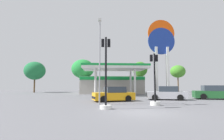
% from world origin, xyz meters
% --- Properties ---
extents(ground_plane, '(90.00, 90.00, 0.00)m').
position_xyz_m(ground_plane, '(0.00, 0.00, 0.00)').
color(ground_plane, slate).
rests_on(ground_plane, ground).
extents(gas_station, '(11.77, 13.72, 4.74)m').
position_xyz_m(gas_station, '(-0.25, 23.63, 2.03)').
color(gas_station, '#ADA89E').
rests_on(gas_station, ground).
extents(station_pole_sign, '(4.56, 0.56, 12.72)m').
position_xyz_m(station_pole_sign, '(7.82, 18.52, 8.17)').
color(station_pole_sign, white).
rests_on(station_pole_sign, ground).
extents(car_0, '(4.57, 2.78, 1.53)m').
position_xyz_m(car_0, '(4.95, 8.97, 0.69)').
color(car_0, black).
rests_on(car_0, ground).
extents(car_1, '(4.43, 2.64, 1.49)m').
position_xyz_m(car_1, '(-1.15, 7.55, 0.67)').
color(car_1, black).
rests_on(car_1, ground).
extents(car_2, '(4.86, 3.08, 1.62)m').
position_xyz_m(car_2, '(10.76, 9.39, 0.73)').
color(car_2, black).
rests_on(car_2, ground).
extents(traffic_signal_0, '(0.83, 0.83, 4.32)m').
position_xyz_m(traffic_signal_0, '(1.96, 3.67, 1.36)').
color(traffic_signal_0, silver).
rests_on(traffic_signal_0, ground).
extents(traffic_signal_1, '(0.84, 0.84, 5.08)m').
position_xyz_m(traffic_signal_1, '(-2.18, 1.66, 1.69)').
color(traffic_signal_1, silver).
rests_on(traffic_signal_1, ground).
extents(tree_0, '(4.52, 4.52, 6.73)m').
position_xyz_m(tree_0, '(-16.77, 29.78, 4.74)').
color(tree_0, brown).
rests_on(tree_0, ground).
extents(tree_1, '(4.77, 4.77, 7.08)m').
position_xyz_m(tree_1, '(-6.16, 27.87, 5.04)').
color(tree_1, brown).
rests_on(tree_1, ground).
extents(tree_2, '(3.17, 3.17, 6.70)m').
position_xyz_m(tree_2, '(6.24, 27.93, 5.00)').
color(tree_2, brown).
rests_on(tree_2, ground).
extents(tree_3, '(3.37, 3.37, 6.15)m').
position_xyz_m(tree_3, '(15.31, 29.29, 4.70)').
color(tree_3, brown).
rests_on(tree_3, ground).
extents(corner_streetlamp, '(0.24, 1.48, 7.09)m').
position_xyz_m(corner_streetlamp, '(-2.61, 4.27, 4.25)').
color(corner_streetlamp, gray).
rests_on(corner_streetlamp, ground).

